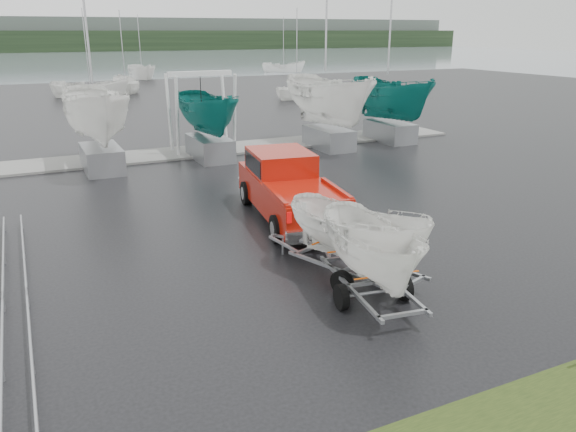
{
  "coord_description": "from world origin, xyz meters",
  "views": [
    {
      "loc": [
        -8.34,
        -15.12,
        6.07
      ],
      "look_at": [
        -2.03,
        -1.86,
        1.2
      ],
      "focal_mm": 35.0,
      "sensor_mm": 36.0,
      "label": 1
    }
  ],
  "objects_px": {
    "trailer_hitched": "(374,200)",
    "trailer_parked": "(359,185)",
    "boat_hoist": "(201,100)",
    "pickup_truck": "(287,185)"
  },
  "relations": [
    {
      "from": "pickup_truck",
      "to": "boat_hoist",
      "type": "xyz_separation_m",
      "value": [
        0.61,
        11.53,
        1.57
      ]
    },
    {
      "from": "pickup_truck",
      "to": "trailer_parked",
      "type": "xyz_separation_m",
      "value": [
        -0.72,
        -5.59,
        1.43
      ]
    },
    {
      "from": "pickup_truck",
      "to": "trailer_hitched",
      "type": "height_order",
      "value": "trailer_hitched"
    },
    {
      "from": "pickup_truck",
      "to": "trailer_parked",
      "type": "bearing_deg",
      "value": -88.9
    },
    {
      "from": "trailer_parked",
      "to": "boat_hoist",
      "type": "relative_size",
      "value": 1.13
    },
    {
      "from": "trailer_parked",
      "to": "pickup_truck",
      "type": "bearing_deg",
      "value": 62.39
    },
    {
      "from": "trailer_hitched",
      "to": "boat_hoist",
      "type": "height_order",
      "value": "trailer_hitched"
    },
    {
      "from": "pickup_truck",
      "to": "trailer_parked",
      "type": "distance_m",
      "value": 5.81
    },
    {
      "from": "trailer_hitched",
      "to": "boat_hoist",
      "type": "xyz_separation_m",
      "value": [
        1.6,
        18.16,
        0.18
      ]
    },
    {
      "from": "trailer_hitched",
      "to": "trailer_parked",
      "type": "xyz_separation_m",
      "value": [
        0.26,
        1.04,
        0.04
      ]
    }
  ]
}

